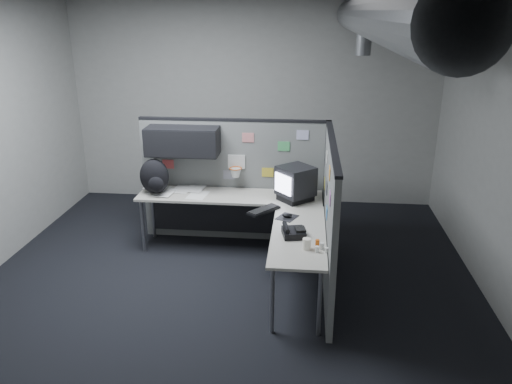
# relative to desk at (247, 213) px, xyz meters

# --- Properties ---
(room) EXTENTS (5.62, 5.62, 3.22)m
(room) POSITION_rel_desk_xyz_m (0.41, -0.70, 1.48)
(room) COLOR black
(room) RESTS_ON ground
(partition_back) EXTENTS (2.44, 0.42, 1.63)m
(partition_back) POSITION_rel_desk_xyz_m (-0.40, 0.53, 0.38)
(partition_back) COLOR slate
(partition_back) RESTS_ON ground
(partition_right) EXTENTS (0.07, 2.23, 1.63)m
(partition_right) POSITION_rel_desk_xyz_m (0.95, -0.49, 0.21)
(partition_right) COLOR slate
(partition_right) RESTS_ON ground
(desk) EXTENTS (2.31, 2.11, 0.73)m
(desk) POSITION_rel_desk_xyz_m (0.00, 0.00, 0.00)
(desk) COLOR #B5B1A3
(desk) RESTS_ON ground
(monitor) EXTENTS (0.52, 0.52, 0.42)m
(monitor) POSITION_rel_desk_xyz_m (0.57, 0.18, 0.34)
(monitor) COLOR black
(monitor) RESTS_ON desk
(keyboard) EXTENTS (0.38, 0.42, 0.04)m
(keyboard) POSITION_rel_desk_xyz_m (0.22, -0.23, 0.13)
(keyboard) COLOR black
(keyboard) RESTS_ON desk
(mouse) EXTENTS (0.27, 0.29, 0.05)m
(mouse) POSITION_rel_desk_xyz_m (0.50, -0.38, 0.13)
(mouse) COLOR black
(mouse) RESTS_ON desk
(phone) EXTENTS (0.27, 0.28, 0.12)m
(phone) POSITION_rel_desk_xyz_m (0.58, -0.85, 0.16)
(phone) COLOR black
(phone) RESTS_ON desk
(bottles) EXTENTS (0.14, 0.15, 0.08)m
(bottles) POSITION_rel_desk_xyz_m (0.85, -1.14, 0.15)
(bottles) COLOR silver
(bottles) RESTS_ON desk
(cup) EXTENTS (0.10, 0.10, 0.11)m
(cup) POSITION_rel_desk_xyz_m (0.72, -1.14, 0.17)
(cup) COLOR white
(cup) RESTS_ON desk
(papers) EXTENTS (0.88, 0.60, 0.02)m
(papers) POSITION_rel_desk_xyz_m (-0.96, 0.36, 0.13)
(papers) COLOR white
(papers) RESTS_ON desk
(backpack) EXTENTS (0.38, 0.35, 0.45)m
(backpack) POSITION_rel_desk_xyz_m (-1.18, 0.23, 0.34)
(backpack) COLOR black
(backpack) RESTS_ON desk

